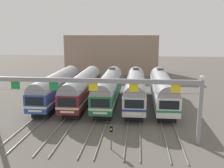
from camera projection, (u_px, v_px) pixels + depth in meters
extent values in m
plane|color=#5B564F|center=(109.00, 104.00, 40.22)|extent=(160.00, 160.00, 0.00)
cube|color=gray|center=(78.00, 82.00, 57.65)|extent=(0.07, 70.00, 0.15)
cube|color=gray|center=(84.00, 82.00, 57.51)|extent=(0.07, 70.00, 0.15)
cube|color=gray|center=(96.00, 82.00, 57.25)|extent=(0.07, 70.00, 0.15)
cube|color=gray|center=(103.00, 82.00, 57.11)|extent=(0.07, 70.00, 0.15)
cube|color=gray|center=(114.00, 83.00, 56.85)|extent=(0.07, 70.00, 0.15)
cube|color=gray|center=(121.00, 83.00, 56.71)|extent=(0.07, 70.00, 0.15)
cube|color=gray|center=(133.00, 83.00, 56.45)|extent=(0.07, 70.00, 0.15)
cube|color=gray|center=(140.00, 83.00, 56.31)|extent=(0.07, 70.00, 0.15)
cube|color=gray|center=(152.00, 83.00, 56.05)|extent=(0.07, 70.00, 0.15)
cube|color=gray|center=(158.00, 83.00, 55.91)|extent=(0.07, 70.00, 0.15)
cube|color=#284C9E|center=(57.00, 89.00, 40.58)|extent=(2.85, 18.00, 2.35)
cube|color=white|center=(57.00, 91.00, 40.65)|extent=(2.88, 18.02, 0.28)
cylinder|color=gray|center=(57.00, 82.00, 40.34)|extent=(2.74, 17.64, 2.74)
cube|color=black|center=(34.00, 101.00, 31.69)|extent=(2.28, 0.06, 1.03)
cube|color=silver|center=(35.00, 111.00, 31.93)|extent=(1.71, 0.05, 0.24)
cube|color=black|center=(43.00, 112.00, 34.77)|extent=(2.28, 2.60, 1.05)
cube|color=black|center=(68.00, 91.00, 47.06)|extent=(2.28, 2.60, 1.05)
cube|color=maroon|center=(83.00, 90.00, 40.18)|extent=(2.85, 18.00, 2.35)
cube|color=beige|center=(83.00, 92.00, 40.25)|extent=(2.88, 18.02, 0.28)
cylinder|color=gray|center=(83.00, 82.00, 39.94)|extent=(2.74, 17.64, 2.74)
cube|color=black|center=(67.00, 102.00, 31.29)|extent=(2.28, 0.06, 1.03)
cube|color=silver|center=(67.00, 112.00, 31.53)|extent=(1.71, 0.05, 0.24)
cube|color=black|center=(73.00, 113.00, 34.37)|extent=(2.28, 2.60, 1.05)
cube|color=black|center=(90.00, 91.00, 46.66)|extent=(2.28, 2.60, 1.05)
cube|color=#236B42|center=(109.00, 90.00, 39.78)|extent=(2.85, 18.00, 2.35)
cube|color=silver|center=(109.00, 92.00, 39.85)|extent=(2.88, 18.02, 0.28)
cylinder|color=gray|center=(109.00, 83.00, 39.54)|extent=(2.74, 17.64, 2.74)
cube|color=black|center=(100.00, 103.00, 30.89)|extent=(2.28, 0.06, 1.03)
cube|color=silver|center=(100.00, 113.00, 31.13)|extent=(1.71, 0.05, 0.24)
cube|color=black|center=(103.00, 114.00, 33.97)|extent=(2.28, 2.60, 1.05)
cube|color=black|center=(113.00, 92.00, 46.26)|extent=(2.28, 2.60, 1.05)
cube|color=#4C4C51|center=(112.00, 68.00, 44.15)|extent=(1.10, 1.10, 0.20)
cube|color=silver|center=(135.00, 91.00, 39.37)|extent=(2.85, 18.00, 2.35)
cube|color=navy|center=(135.00, 93.00, 39.44)|extent=(2.88, 18.02, 0.28)
cylinder|color=gray|center=(135.00, 83.00, 39.14)|extent=(2.74, 17.64, 2.74)
cube|color=black|center=(134.00, 104.00, 30.49)|extent=(2.28, 0.06, 1.03)
cube|color=silver|center=(134.00, 114.00, 30.73)|extent=(1.71, 0.05, 0.24)
cube|color=black|center=(134.00, 115.00, 33.57)|extent=(2.28, 2.60, 1.05)
cube|color=black|center=(136.00, 92.00, 45.85)|extent=(2.28, 2.60, 1.05)
cube|color=#4C4C51|center=(136.00, 68.00, 43.75)|extent=(1.10, 1.10, 0.20)
cube|color=white|center=(162.00, 91.00, 38.97)|extent=(2.85, 18.00, 2.35)
cube|color=#198C4C|center=(162.00, 94.00, 39.04)|extent=(2.88, 18.02, 0.28)
cylinder|color=gray|center=(163.00, 84.00, 38.74)|extent=(2.74, 17.64, 2.74)
cube|color=black|center=(169.00, 105.00, 30.09)|extent=(2.28, 0.06, 1.03)
cube|color=silver|center=(169.00, 115.00, 30.33)|extent=(1.71, 0.05, 0.24)
cube|color=black|center=(166.00, 116.00, 33.17)|extent=(2.28, 2.60, 1.05)
cube|color=black|center=(159.00, 93.00, 45.45)|extent=(2.28, 2.60, 1.05)
cube|color=#4C4C51|center=(160.00, 69.00, 43.35)|extent=(1.10, 1.10, 0.20)
cube|color=gray|center=(200.00, 113.00, 25.37)|extent=(0.36, 0.36, 6.50)
cube|color=gray|center=(93.00, 81.00, 25.81)|extent=(20.89, 0.32, 0.44)
cube|color=#198C3F|center=(15.00, 85.00, 26.74)|extent=(0.90, 0.08, 0.80)
cube|color=#198C3F|center=(54.00, 86.00, 26.34)|extent=(0.90, 0.08, 0.80)
cube|color=yellow|center=(93.00, 87.00, 25.94)|extent=(0.90, 0.08, 0.80)
cube|color=yellow|center=(134.00, 88.00, 25.54)|extent=(0.90, 0.08, 0.80)
cube|color=yellow|center=(176.00, 89.00, 25.14)|extent=(0.90, 0.08, 0.80)
sphere|color=white|center=(202.00, 78.00, 24.67)|extent=(0.44, 0.44, 0.44)
cylinder|color=#3F382D|center=(93.00, 91.00, 26.03)|extent=(20.89, 0.03, 0.03)
cylinder|color=#59595E|center=(111.00, 137.00, 24.66)|extent=(0.12, 0.12, 2.42)
cube|color=black|center=(111.00, 129.00, 24.49)|extent=(0.28, 0.24, 0.60)
sphere|color=orange|center=(111.00, 129.00, 24.36)|extent=(0.18, 0.18, 0.18)
cube|color=gray|center=(112.00, 54.00, 70.77)|extent=(23.94, 10.00, 10.07)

